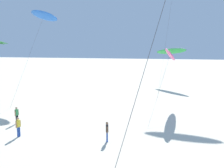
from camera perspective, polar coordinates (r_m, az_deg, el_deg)
flying_kite_3 at (r=29.18m, az=13.97°, el=6.89°), size 2.94×12.02×7.71m
flying_kite_6 at (r=37.18m, az=-16.27°, el=15.69°), size 5.69×9.73×13.33m
flying_kite_10 at (r=45.95m, az=14.08°, el=7.74°), size 5.94×7.63×7.45m
person_near_left at (r=24.93m, az=-22.15°, el=-6.87°), size 0.25×0.50×1.66m
person_mid_field at (r=21.34m, az=-21.83°, el=-9.48°), size 0.28×0.49×1.67m
person_far_watcher at (r=18.88m, az=-1.21°, el=-11.32°), size 0.27×0.50×1.63m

